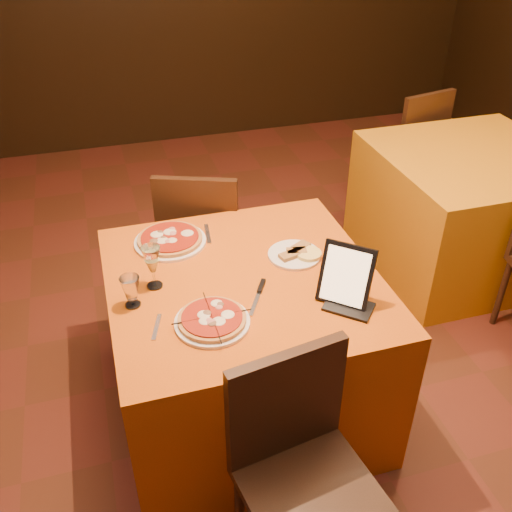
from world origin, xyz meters
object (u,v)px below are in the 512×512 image
object	(u,v)px
side_table	(465,210)
chair_main_far	(205,237)
pizza_near	(212,321)
main_table	(244,345)
pizza_far	(170,240)
tablet	(346,275)
water_glass	(131,292)
chair_main_near	(311,492)
wine_glass	(153,267)
chair_side_far	(402,147)

from	to	relation	value
side_table	chair_main_far	bearing A→B (deg)	179.14
pizza_near	main_table	bearing A→B (deg)	52.86
pizza_far	tablet	world-z (taller)	tablet
main_table	water_glass	bearing A→B (deg)	-173.41
main_table	chair_main_near	size ratio (longest dim) A/B	1.21
side_table	chair_main_near	bearing A→B (deg)	-135.96
pizza_near	tablet	xyz separation A→B (m)	(0.52, -0.01, 0.10)
pizza_far	wine_glass	bearing A→B (deg)	-110.56
water_glass	chair_main_near	bearing A→B (deg)	-59.36
side_table	wine_glass	size ratio (longest dim) A/B	5.79
pizza_near	water_glass	size ratio (longest dim) A/B	2.16
chair_side_far	pizza_far	world-z (taller)	chair_side_far
main_table	pizza_near	xyz separation A→B (m)	(-0.19, -0.25, 0.39)
chair_main_near	pizza_far	size ratio (longest dim) A/B	2.83
pizza_far	chair_main_near	bearing A→B (deg)	-78.23
wine_glass	tablet	world-z (taller)	tablet
pizza_near	pizza_far	world-z (taller)	same
main_table	pizza_far	bearing A→B (deg)	125.06
chair_main_near	side_table	bearing A→B (deg)	35.06
main_table	chair_side_far	xyz separation A→B (m)	(1.66, 1.61, 0.08)
chair_side_far	pizza_far	distance (m)	2.30
side_table	chair_side_far	xyz separation A→B (m)	(0.00, 0.82, 0.08)
side_table	tablet	bearing A→B (deg)	-141.83
main_table	chair_main_far	world-z (taller)	chair_main_far
pizza_far	wine_glass	size ratio (longest dim) A/B	1.69
side_table	tablet	size ratio (longest dim) A/B	4.51
main_table	wine_glass	xyz separation A→B (m)	(-0.36, 0.04, 0.47)
chair_main_far	tablet	bearing A→B (deg)	128.62
chair_side_far	water_glass	bearing A→B (deg)	25.79
chair_side_far	wine_glass	bearing A→B (deg)	25.44
pizza_near	water_glass	xyz separation A→B (m)	(-0.27, 0.19, 0.05)
main_table	chair_main_far	bearing A→B (deg)	90.00
chair_main_near	chair_side_far	world-z (taller)	same
water_glass	tablet	xyz separation A→B (m)	(0.79, -0.20, 0.06)
side_table	chair_main_far	distance (m)	1.66
chair_main_near	chair_main_far	distance (m)	1.63
side_table	pizza_far	size ratio (longest dim) A/B	3.42
main_table	pizza_near	world-z (taller)	pizza_near
tablet	pizza_near	bearing A→B (deg)	-139.07
side_table	water_glass	distance (m)	2.31
main_table	pizza_near	bearing A→B (deg)	-127.14
pizza_near	wine_glass	world-z (taller)	wine_glass
water_glass	chair_side_far	bearing A→B (deg)	38.17
side_table	chair_side_far	distance (m)	0.83
main_table	side_table	bearing A→B (deg)	25.30
chair_main_near	pizza_near	bearing A→B (deg)	99.01
chair_side_far	pizza_near	world-z (taller)	chair_side_far
main_table	tablet	distance (m)	0.65
main_table	wine_glass	size ratio (longest dim) A/B	5.79
side_table	chair_main_far	xyz separation A→B (m)	(-1.66, 0.02, 0.08)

